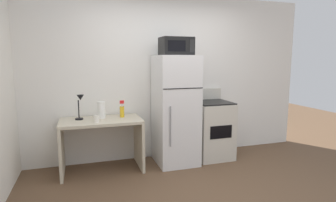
{
  "coord_description": "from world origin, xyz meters",
  "views": [
    {
      "loc": [
        -1.29,
        -2.63,
        1.59
      ],
      "look_at": [
        -0.1,
        1.1,
        1.0
      ],
      "focal_mm": 29.64,
      "sensor_mm": 36.0,
      "label": 1
    }
  ],
  "objects_px": {
    "paper_towel_roll": "(101,110)",
    "oven_range": "(212,129)",
    "refrigerator": "(175,110)",
    "desk_lamp": "(80,103)",
    "desk": "(101,135)",
    "microwave": "(176,46)",
    "coffee_mug": "(96,119)",
    "spray_bottle": "(122,111)"
  },
  "relations": [
    {
      "from": "paper_towel_roll",
      "to": "oven_range",
      "type": "xyz_separation_m",
      "value": [
        1.74,
        -0.06,
        -0.4
      ]
    },
    {
      "from": "refrigerator",
      "to": "oven_range",
      "type": "bearing_deg",
      "value": 2.92
    },
    {
      "from": "oven_range",
      "to": "desk_lamp",
      "type": "bearing_deg",
      "value": 178.54
    },
    {
      "from": "paper_towel_roll",
      "to": "oven_range",
      "type": "relative_size",
      "value": 0.22
    },
    {
      "from": "desk",
      "to": "paper_towel_roll",
      "type": "distance_m",
      "value": 0.36
    },
    {
      "from": "refrigerator",
      "to": "microwave",
      "type": "bearing_deg",
      "value": -89.69
    },
    {
      "from": "coffee_mug",
      "to": "paper_towel_roll",
      "type": "height_order",
      "value": "paper_towel_roll"
    },
    {
      "from": "coffee_mug",
      "to": "spray_bottle",
      "type": "relative_size",
      "value": 0.38
    },
    {
      "from": "spray_bottle",
      "to": "microwave",
      "type": "distance_m",
      "value": 1.23
    },
    {
      "from": "coffee_mug",
      "to": "spray_bottle",
      "type": "distance_m",
      "value": 0.44
    },
    {
      "from": "coffee_mug",
      "to": "refrigerator",
      "type": "distance_m",
      "value": 1.19
    },
    {
      "from": "coffee_mug",
      "to": "spray_bottle",
      "type": "xyz_separation_m",
      "value": [
        0.38,
        0.22,
        0.05
      ]
    },
    {
      "from": "oven_range",
      "to": "coffee_mug",
      "type": "bearing_deg",
      "value": -174.53
    },
    {
      "from": "desk",
      "to": "refrigerator",
      "type": "distance_m",
      "value": 1.15
    },
    {
      "from": "desk",
      "to": "coffee_mug",
      "type": "relative_size",
      "value": 11.84
    },
    {
      "from": "desk_lamp",
      "to": "desk",
      "type": "bearing_deg",
      "value": -14.63
    },
    {
      "from": "paper_towel_roll",
      "to": "refrigerator",
      "type": "height_order",
      "value": "refrigerator"
    },
    {
      "from": "coffee_mug",
      "to": "refrigerator",
      "type": "xyz_separation_m",
      "value": [
        1.18,
        0.14,
        0.03
      ]
    },
    {
      "from": "desk_lamp",
      "to": "spray_bottle",
      "type": "height_order",
      "value": "desk_lamp"
    },
    {
      "from": "spray_bottle",
      "to": "paper_towel_roll",
      "type": "height_order",
      "value": "spray_bottle"
    },
    {
      "from": "microwave",
      "to": "oven_range",
      "type": "height_order",
      "value": "microwave"
    },
    {
      "from": "oven_range",
      "to": "paper_towel_roll",
      "type": "bearing_deg",
      "value": 177.89
    },
    {
      "from": "desk_lamp",
      "to": "refrigerator",
      "type": "bearing_deg",
      "value": -3.49
    },
    {
      "from": "paper_towel_roll",
      "to": "oven_range",
      "type": "bearing_deg",
      "value": -2.11
    },
    {
      "from": "paper_towel_roll",
      "to": "microwave",
      "type": "height_order",
      "value": "microwave"
    },
    {
      "from": "microwave",
      "to": "oven_range",
      "type": "relative_size",
      "value": 0.42
    },
    {
      "from": "paper_towel_roll",
      "to": "refrigerator",
      "type": "xyz_separation_m",
      "value": [
        1.09,
        -0.1,
        -0.04
      ]
    },
    {
      "from": "desk_lamp",
      "to": "paper_towel_roll",
      "type": "xyz_separation_m",
      "value": [
        0.29,
        0.01,
        -0.12
      ]
    },
    {
      "from": "desk",
      "to": "refrigerator",
      "type": "xyz_separation_m",
      "value": [
        1.11,
        -0.01,
        0.3
      ]
    },
    {
      "from": "coffee_mug",
      "to": "paper_towel_roll",
      "type": "xyz_separation_m",
      "value": [
        0.09,
        0.24,
        0.07
      ]
    },
    {
      "from": "desk",
      "to": "microwave",
      "type": "bearing_deg",
      "value": -1.78
    },
    {
      "from": "coffee_mug",
      "to": "oven_range",
      "type": "height_order",
      "value": "oven_range"
    },
    {
      "from": "coffee_mug",
      "to": "refrigerator",
      "type": "height_order",
      "value": "refrigerator"
    },
    {
      "from": "spray_bottle",
      "to": "microwave",
      "type": "xyz_separation_m",
      "value": [
        0.8,
        -0.1,
        0.93
      ]
    },
    {
      "from": "refrigerator",
      "to": "spray_bottle",
      "type": "bearing_deg",
      "value": 174.61
    },
    {
      "from": "paper_towel_roll",
      "to": "refrigerator",
      "type": "bearing_deg",
      "value": -5.05
    },
    {
      "from": "desk_lamp",
      "to": "refrigerator",
      "type": "relative_size",
      "value": 0.21
    },
    {
      "from": "coffee_mug",
      "to": "oven_range",
      "type": "distance_m",
      "value": 1.86
    },
    {
      "from": "desk",
      "to": "refrigerator",
      "type": "relative_size",
      "value": 0.68
    },
    {
      "from": "coffee_mug",
      "to": "oven_range",
      "type": "relative_size",
      "value": 0.09
    },
    {
      "from": "refrigerator",
      "to": "microwave",
      "type": "relative_size",
      "value": 3.59
    },
    {
      "from": "microwave",
      "to": "oven_range",
      "type": "distance_m",
      "value": 1.46
    }
  ]
}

